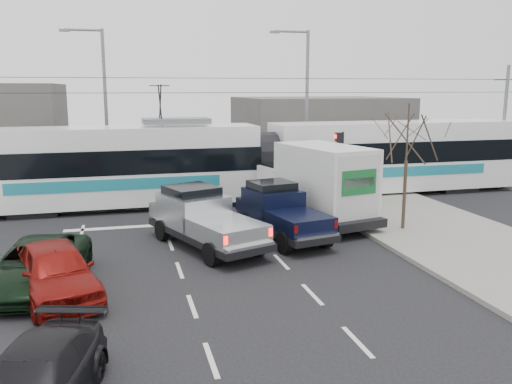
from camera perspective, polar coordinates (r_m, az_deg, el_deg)
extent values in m
plane|color=black|center=(17.89, -2.59, -7.79)|extent=(120.00, 120.00, 0.00)
cube|color=gray|center=(21.49, 21.72, -5.15)|extent=(6.00, 60.00, 0.15)
cube|color=#33302D|center=(27.43, -6.86, -1.22)|extent=(60.00, 1.60, 0.03)
cube|color=#655F5B|center=(43.55, 6.49, 6.58)|extent=(12.00, 10.00, 5.00)
cylinder|color=#47382B|center=(22.45, 15.35, -0.29)|extent=(0.14, 0.14, 2.75)
cylinder|color=#47382B|center=(22.12, 15.68, 6.08)|extent=(0.07, 0.07, 2.25)
cylinder|color=black|center=(25.46, 9.01, 2.23)|extent=(0.12, 0.12, 3.60)
cube|color=black|center=(25.22, 8.68, 5.13)|extent=(0.28, 0.28, 0.95)
cylinder|color=#FF0C07|center=(25.14, 8.38, 5.81)|extent=(0.06, 0.20, 0.20)
cylinder|color=orange|center=(25.17, 8.37, 5.13)|extent=(0.06, 0.20, 0.20)
cylinder|color=#05330C|center=(25.20, 8.35, 4.45)|extent=(0.06, 0.20, 0.20)
cube|color=white|center=(25.25, 9.14, 3.30)|extent=(0.02, 0.30, 0.40)
cylinder|color=slate|center=(32.52, 5.36, 8.68)|extent=(0.20, 0.20, 9.00)
cylinder|color=slate|center=(32.33, 3.76, 16.50)|extent=(2.00, 0.14, 0.14)
cube|color=slate|center=(32.03, 1.99, 16.48)|extent=(0.55, 0.25, 0.14)
cylinder|color=slate|center=(32.63, -15.51, 8.35)|extent=(0.20, 0.20, 9.00)
cylinder|color=slate|center=(32.80, -17.73, 15.95)|extent=(2.00, 0.14, 0.14)
cube|color=slate|center=(32.86, -19.53, 15.75)|extent=(0.55, 0.25, 0.14)
cylinder|color=black|center=(26.82, -7.13, 10.33)|extent=(60.00, 0.03, 0.03)
cylinder|color=black|center=(26.83, -7.16, 11.82)|extent=(60.00, 0.03, 0.03)
cylinder|color=slate|center=(34.22, 24.60, 6.18)|extent=(0.20, 0.20, 7.00)
cube|color=white|center=(26.92, -14.51, 0.63)|extent=(13.72, 3.16, 1.66)
cube|color=black|center=(26.73, -14.64, 3.33)|extent=(13.79, 3.19, 1.13)
cube|color=white|center=(26.62, -14.74, 5.50)|extent=(13.72, 3.05, 1.05)
cube|color=teal|center=(25.44, -14.46, 0.74)|extent=(9.56, 0.23, 0.53)
cube|color=white|center=(30.93, 14.16, 1.95)|extent=(13.72, 3.16, 1.66)
cube|color=black|center=(30.77, 14.27, 4.30)|extent=(13.79, 3.19, 1.13)
cube|color=white|center=(30.67, 14.36, 6.19)|extent=(13.72, 3.05, 1.05)
cube|color=teal|center=(29.66, 15.57, 2.09)|extent=(9.56, 0.23, 0.53)
cylinder|color=black|center=(27.87, 0.85, 3.52)|extent=(1.12, 2.77, 2.75)
cube|color=slate|center=(26.77, -8.41, 7.42)|extent=(3.22, 1.79, 0.27)
cube|color=black|center=(27.29, -22.23, -1.64)|extent=(2.17, 2.48, 0.38)
cube|color=black|center=(27.66, -3.60, -0.68)|extent=(2.17, 2.48, 0.38)
cube|color=black|center=(28.89, 5.08, -0.20)|extent=(2.17, 2.48, 0.38)
cube|color=black|center=(33.06, 19.69, 0.61)|extent=(2.17, 2.48, 0.38)
cube|color=black|center=(19.76, -5.14, -4.35)|extent=(3.91, 6.10, 0.25)
cube|color=silver|center=(20.48, -6.63, -1.83)|extent=(2.68, 2.96, 1.14)
cube|color=black|center=(20.44, -6.80, -0.15)|extent=(2.19, 2.22, 0.55)
cube|color=silver|center=(21.73, -8.37, -1.75)|extent=(2.14, 1.64, 0.55)
cube|color=silver|center=(18.61, -3.20, -4.02)|extent=(2.74, 3.12, 0.65)
cube|color=silver|center=(17.47, -0.58, -5.91)|extent=(1.78, 0.82, 0.18)
cube|color=#FF0C07|center=(17.00, -3.24, -5.12)|extent=(0.16, 0.12, 0.28)
cube|color=#FF0C07|center=(17.95, 1.52, -4.23)|extent=(0.16, 0.12, 0.28)
cylinder|color=black|center=(20.98, -9.84, -3.99)|extent=(0.54, 0.84, 0.80)
cylinder|color=black|center=(21.79, -5.48, -3.31)|extent=(0.54, 0.84, 0.80)
cylinder|color=black|center=(17.83, -4.71, -6.54)|extent=(0.54, 0.84, 0.80)
cylinder|color=black|center=(18.78, 0.13, -5.60)|extent=(0.54, 0.84, 0.80)
cube|color=black|center=(23.74, 6.22, -1.82)|extent=(3.79, 7.10, 0.34)
cube|color=white|center=(25.71, 3.10, 1.07)|extent=(2.51, 2.08, 1.54)
cube|color=black|center=(25.74, 2.96, 2.39)|extent=(2.09, 1.48, 0.58)
cube|color=silver|center=(22.92, 7.23, 1.33)|extent=(3.30, 4.99, 2.84)
cube|color=silver|center=(21.13, 10.73, 0.40)|extent=(1.99, 0.51, 2.50)
cube|color=#155C28|center=(21.05, 10.83, 0.99)|extent=(1.58, 0.39, 0.97)
cube|color=black|center=(21.28, 10.95, -3.71)|extent=(2.08, 0.71, 0.17)
cylinder|color=black|center=(25.05, 1.54, -1.31)|extent=(0.48, 0.91, 0.87)
cylinder|color=black|center=(26.07, 5.45, -0.87)|extent=(0.48, 0.91, 0.87)
cylinder|color=black|center=(21.68, 6.74, -3.19)|extent=(0.50, 1.00, 0.96)
cylinder|color=black|center=(22.86, 10.97, -2.58)|extent=(0.50, 1.00, 0.96)
cube|color=black|center=(20.76, 2.92, -3.58)|extent=(2.82, 5.24, 0.25)
cube|color=black|center=(21.36, 1.78, -1.23)|extent=(2.19, 2.41, 1.14)
cube|color=black|center=(21.33, 1.66, 0.38)|extent=(1.84, 1.78, 0.55)
cube|color=black|center=(22.45, 0.35, -1.23)|extent=(1.89, 1.23, 0.55)
cube|color=black|center=(19.74, 4.48, -3.16)|extent=(2.22, 2.56, 0.65)
cube|color=silver|center=(18.75, 6.48, -4.81)|extent=(1.69, 0.52, 0.18)
cube|color=#590505|center=(18.32, 4.20, -3.95)|extent=(0.15, 0.11, 0.28)
cube|color=#590505|center=(19.17, 8.39, -3.37)|extent=(0.15, 0.11, 0.28)
cylinder|color=black|center=(21.79, -1.06, -3.27)|extent=(0.44, 0.84, 0.80)
cylinder|color=black|center=(22.54, 2.84, -2.80)|extent=(0.44, 0.84, 0.80)
cylinder|color=black|center=(19.06, 3.02, -5.36)|extent=(0.44, 0.84, 0.80)
cylinder|color=black|center=(19.91, 7.29, -4.73)|extent=(0.44, 0.84, 0.80)
imported|color=black|center=(17.09, -22.01, -7.08)|extent=(3.03, 5.26, 1.38)
imported|color=maroon|center=(16.04, -20.34, -7.80)|extent=(3.08, 4.88, 1.55)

